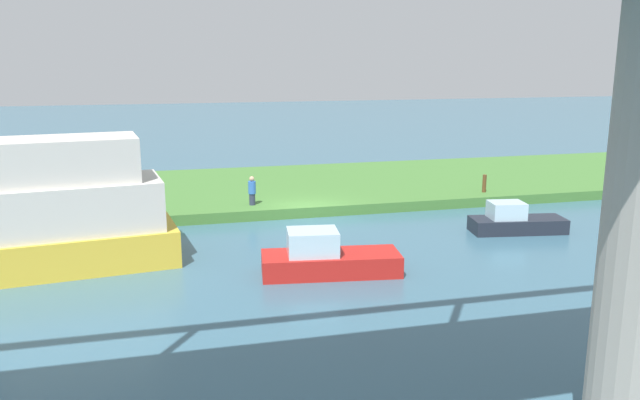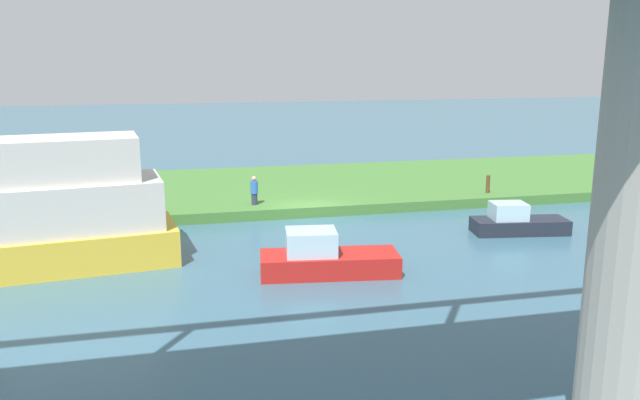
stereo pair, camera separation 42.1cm
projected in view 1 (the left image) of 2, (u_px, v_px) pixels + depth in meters
The scene contains 7 objects.
ground_plane at pixel (309, 218), 29.87m from camera, with size 160.00×160.00×0.00m, color #386075.
grassy_bank at pixel (284, 188), 35.49m from camera, with size 80.00×12.00×0.50m, color #427533.
person_on_bank at pixel (252, 191), 30.19m from camera, with size 0.47×0.47×1.39m.
mooring_post at pixel (484, 183), 33.12m from camera, with size 0.20×0.20×0.92m, color brown.
pontoon_yellow at pixel (38, 218), 22.22m from camera, with size 10.34×4.55×5.11m.
skiff_small at pixel (326, 258), 22.04m from camera, with size 4.97×2.31×1.60m.
houseboat_blue at pixel (515, 221), 27.38m from camera, with size 4.19×2.02×1.34m.
Camera 1 is at (6.61, 28.20, 7.37)m, focal length 35.67 mm.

